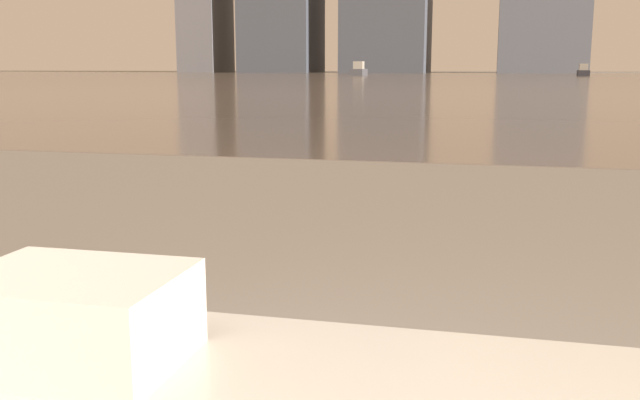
{
  "coord_description": "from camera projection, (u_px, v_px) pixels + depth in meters",
  "views": [
    {
      "loc": [
        0.46,
        -0.04,
        0.94
      ],
      "look_at": [
        -0.03,
        1.98,
        0.55
      ],
      "focal_mm": 40.0,
      "sensor_mm": 36.0,
      "label": 1
    }
  ],
  "objects": [
    {
      "name": "towel_stack",
      "position": [
        74.0,
        317.0,
        0.92
      ],
      "size": [
        0.28,
        0.21,
        0.12
      ],
      "color": "silver",
      "rests_on": "bathtub"
    },
    {
      "name": "harbor_boat_0",
      "position": [
        359.0,
        71.0,
        76.95
      ],
      "size": [
        1.5,
        4.08,
        1.52
      ],
      "color": "#4C4C51",
      "rests_on": "harbor_water"
    },
    {
      "name": "harbor_boat_1",
      "position": [
        583.0,
        72.0,
        73.54
      ],
      "size": [
        1.38,
        3.44,
        1.26
      ],
      "color": "#2D2D33",
      "rests_on": "harbor_water"
    },
    {
      "name": "harbor_water",
      "position": [
        488.0,
        78.0,
        59.57
      ],
      "size": [
        180.0,
        110.0,
        0.01
      ],
      "color": "gray",
      "rests_on": "ground_plane"
    }
  ]
}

